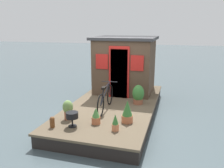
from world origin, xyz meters
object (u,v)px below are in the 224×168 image
(bicycle, at_px, (106,98))
(potted_plant_rosemary, at_px, (115,123))
(houseboat_cabin, at_px, (125,64))
(charcoal_grill, at_px, (72,116))
(potted_plant_succulent, at_px, (127,112))
(potted_plant_sage, at_px, (96,116))
(potted_plant_ivy, at_px, (68,109))
(mooring_bollard, at_px, (52,122))
(potted_plant_lavender, at_px, (138,95))

(bicycle, relative_size, potted_plant_rosemary, 4.09)
(houseboat_cabin, bearing_deg, bicycle, 178.39)
(bicycle, bearing_deg, charcoal_grill, 161.66)
(potted_plant_rosemary, height_order, potted_plant_succulent, potted_plant_succulent)
(potted_plant_rosemary, distance_m, potted_plant_sage, 0.64)
(potted_plant_rosemary, relative_size, potted_plant_ivy, 0.80)
(houseboat_cabin, bearing_deg, mooring_bollard, 165.65)
(houseboat_cabin, distance_m, potted_plant_rosemary, 3.67)
(potted_plant_rosemary, bearing_deg, potted_plant_sage, 66.53)
(charcoal_grill, bearing_deg, houseboat_cabin, -8.08)
(potted_plant_ivy, bearing_deg, potted_plant_lavender, -41.69)
(mooring_bollard, bearing_deg, potted_plant_lavender, -36.13)
(potted_plant_sage, height_order, mooring_bollard, potted_plant_sage)
(potted_plant_rosemary, height_order, potted_plant_sage, potted_plant_sage)
(potted_plant_lavender, bearing_deg, houseboat_cabin, 28.77)
(charcoal_grill, bearing_deg, potted_plant_sage, -57.30)
(potted_plant_rosemary, bearing_deg, potted_plant_ivy, 76.88)
(bicycle, distance_m, charcoal_grill, 1.42)
(potted_plant_succulent, bearing_deg, bicycle, 49.06)
(charcoal_grill, xyz_separation_m, mooring_bollard, (-0.19, 0.46, -0.13))
(potted_plant_rosemary, bearing_deg, houseboat_cabin, 9.48)
(potted_plant_ivy, height_order, mooring_bollard, potted_plant_ivy)
(charcoal_grill, distance_m, mooring_bollard, 0.51)
(houseboat_cabin, distance_m, charcoal_grill, 3.71)
(bicycle, bearing_deg, potted_plant_lavender, -44.61)
(bicycle, height_order, potted_plant_ivy, bicycle)
(mooring_bollard, bearing_deg, potted_plant_sage, -61.99)
(houseboat_cabin, xyz_separation_m, potted_plant_ivy, (-3.20, 0.83, -0.75))
(potted_plant_sage, bearing_deg, potted_plant_lavender, -22.44)
(potted_plant_rosemary, xyz_separation_m, charcoal_grill, (-0.07, 1.10, 0.08))
(charcoal_grill, height_order, mooring_bollard, charcoal_grill)
(potted_plant_lavender, height_order, charcoal_grill, potted_plant_lavender)
(bicycle, height_order, potted_plant_succulent, bicycle)
(potted_plant_sage, distance_m, potted_plant_ivy, 0.83)
(potted_plant_sage, bearing_deg, potted_plant_succulent, -67.50)
(mooring_bollard, bearing_deg, potted_plant_ivy, -13.52)
(potted_plant_lavender, bearing_deg, potted_plant_sage, 157.56)
(charcoal_grill, bearing_deg, mooring_bollard, 112.25)
(houseboat_cabin, distance_m, potted_plant_ivy, 3.39)
(mooring_bollard, bearing_deg, potted_plant_succulent, -64.35)
(houseboat_cabin, xyz_separation_m, potted_plant_rosemary, (-3.53, -0.59, -0.84))
(potted_plant_rosemary, bearing_deg, bicycle, 27.03)
(houseboat_cabin, bearing_deg, potted_plant_succulent, -165.69)
(potted_plant_ivy, bearing_deg, potted_plant_succulent, -81.41)
(potted_plant_sage, xyz_separation_m, charcoal_grill, (-0.33, 0.51, 0.08))
(houseboat_cabin, height_order, potted_plant_ivy, houseboat_cabin)
(houseboat_cabin, bearing_deg, charcoal_grill, 171.92)
(potted_plant_ivy, relative_size, charcoal_grill, 1.40)
(bicycle, xyz_separation_m, charcoal_grill, (-1.35, 0.45, -0.09))
(potted_plant_sage, xyz_separation_m, potted_plant_lavender, (1.87, -0.77, 0.10))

